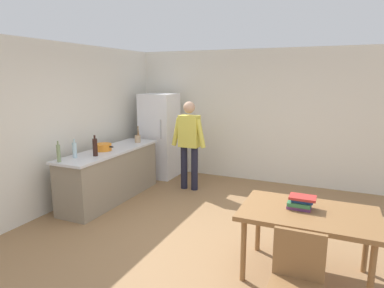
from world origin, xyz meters
name	(u,v)px	position (x,y,z in m)	size (l,w,h in m)	color
ground_plane	(197,239)	(0.00, 0.00, 0.00)	(14.00, 14.00, 0.00)	#936D47
wall_back	(254,116)	(0.00, 3.00, 1.35)	(6.40, 0.12, 2.70)	silver
wall_left	(55,127)	(-2.60, 0.20, 1.35)	(0.12, 5.60, 2.70)	silver
kitchen_counter	(111,174)	(-2.00, 0.80, 0.45)	(0.64, 2.20, 0.90)	gray
refrigerator	(160,136)	(-1.90, 2.40, 0.90)	(0.70, 0.67, 1.80)	white
person	(189,140)	(-0.95, 1.85, 0.98)	(0.70, 0.22, 1.70)	#1E1E2D
dining_table	(308,218)	(1.40, -0.30, 0.67)	(1.40, 0.90, 0.75)	olive
chair	(296,280)	(1.40, -1.27, 0.53)	(0.42, 0.42, 0.91)	olive
cooking_pot	(103,147)	(-2.06, 0.70, 0.96)	(0.40, 0.28, 0.12)	orange
utensil_jar	(138,138)	(-1.92, 1.56, 0.98)	(0.11, 0.11, 0.32)	tan
bottle_wine_dark	(95,147)	(-1.91, 0.32, 1.05)	(0.08, 0.08, 0.34)	black
bottle_water_clear	(75,150)	(-2.12, 0.09, 1.03)	(0.07, 0.07, 0.30)	silver
bottle_vinegar_tall	(59,153)	(-2.15, -0.21, 1.04)	(0.06, 0.06, 0.32)	gray
book_stack	(301,202)	(1.31, -0.25, 0.82)	(0.29, 0.20, 0.14)	#753D7F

